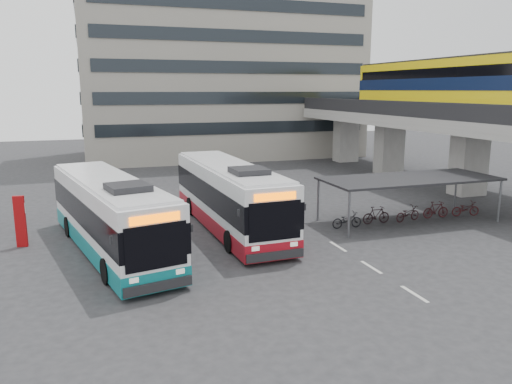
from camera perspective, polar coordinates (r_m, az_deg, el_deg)
name	(u,v)px	position (r m, az deg, el deg)	size (l,w,h in m)	color
ground	(290,252)	(23.43, 3.90, -6.85)	(120.00, 120.00, 0.00)	#28282B
viaduct	(440,105)	(41.04, 20.24, 9.27)	(8.00, 32.00, 9.68)	gray
bike_shelter	(409,195)	(29.64, 17.04, -0.36)	(10.00, 4.00, 2.54)	#595B60
office_block	(219,43)	(58.58, -4.27, 16.57)	(30.00, 15.00, 25.00)	gray
road_markings	(371,267)	(21.99, 13.03, -8.36)	(0.15, 7.60, 0.01)	beige
bus_main	(229,196)	(26.97, -3.09, -0.51)	(3.27, 12.85, 3.77)	white
bus_teal	(110,215)	(24.02, -16.34, -2.58)	(5.30, 12.76, 3.69)	white
pedestrian	(139,232)	(24.09, -13.27, -4.46)	(0.63, 0.42, 1.74)	black
sign_totem_mid	(20,221)	(26.30, -25.34, -2.98)	(0.54, 0.23, 2.50)	#97090B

